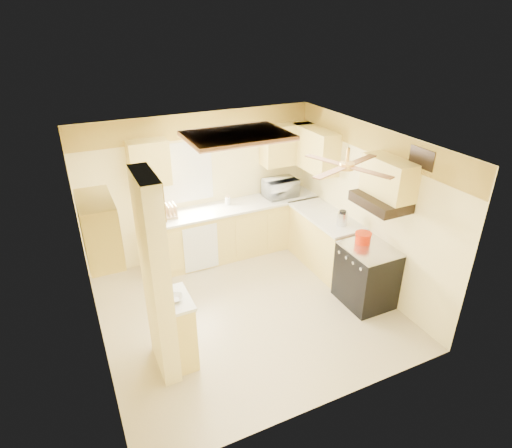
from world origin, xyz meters
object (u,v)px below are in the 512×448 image
kettle (342,218)px  dutch_oven (363,238)px  microwave (280,188)px  stove (366,275)px  bowl (174,298)px

kettle → dutch_oven: bearing=-93.1°
microwave → stove: bearing=95.4°
bowl → kettle: kettle is taller
stove → microwave: (-0.28, 2.17, 0.64)m
stove → bowl: bowl is taller
dutch_oven → kettle: size_ratio=0.97×
stove → bowl: 2.89m
microwave → dutch_oven: 2.02m
bowl → dutch_oven: dutch_oven is taller
stove → dutch_oven: (0.00, 0.17, 0.54)m
stove → dutch_oven: dutch_oven is taller
kettle → stove: bearing=-92.5°
microwave → bowl: size_ratio=2.89×
stove → kettle: 0.94m
microwave → kettle: microwave is taller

